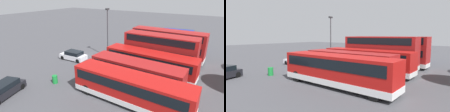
# 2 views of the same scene
# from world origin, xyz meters

# --- Properties ---
(ground_plane) EXTENTS (140.00, 140.00, 0.00)m
(ground_plane) POSITION_xyz_m (0.00, 0.00, 0.00)
(ground_plane) COLOR #47474C
(bus_double_decker_near_end) EXTENTS (2.91, 11.19, 4.55)m
(bus_double_decker_near_end) POSITION_xyz_m (-6.98, 11.02, 2.45)
(bus_double_decker_near_end) COLOR #A51919
(bus_double_decker_near_end) RESTS_ON ground
(bus_double_decker_second) EXTENTS (2.66, 10.12, 4.55)m
(bus_double_decker_second) POSITION_xyz_m (-3.40, 10.99, 2.45)
(bus_double_decker_second) COLOR #A51919
(bus_double_decker_second) RESTS_ON ground
(bus_single_deck_third) EXTENTS (3.06, 11.76, 2.95)m
(bus_single_deck_third) POSITION_xyz_m (-0.02, 10.80, 1.62)
(bus_single_deck_third) COLOR #B71411
(bus_single_deck_third) RESTS_ON ground
(bus_single_deck_fourth) EXTENTS (2.89, 10.57, 2.95)m
(bus_single_deck_fourth) POSITION_xyz_m (3.79, 10.68, 1.62)
(bus_single_deck_fourth) COLOR #A51919
(bus_single_deck_fourth) RESTS_ON ground
(bus_single_deck_fifth) EXTENTS (2.80, 11.73, 2.95)m
(bus_single_deck_fifth) POSITION_xyz_m (7.06, 11.66, 1.62)
(bus_single_deck_fifth) COLOR #B71411
(bus_single_deck_fifth) RESTS_ON ground
(box_truck_blue) EXTENTS (3.29, 7.73, 3.20)m
(box_truck_blue) POSITION_xyz_m (-14.73, 9.98, 1.71)
(box_truck_blue) COLOR navy
(box_truck_blue) RESTS_ON ground
(car_hatchback_silver) EXTENTS (2.06, 4.31, 1.43)m
(car_hatchback_silver) POSITION_xyz_m (1.47, -0.99, 0.70)
(car_hatchback_silver) COLOR silver
(car_hatchback_silver) RESTS_ON ground
(car_small_green) EXTENTS (4.78, 3.05, 1.43)m
(car_small_green) POSITION_xyz_m (12.84, 0.28, 0.70)
(car_small_green) COLOR black
(car_small_green) RESTS_ON ground
(lamp_post_tall) EXTENTS (0.70, 0.30, 7.73)m
(lamp_post_tall) POSITION_xyz_m (-2.64, 2.70, 4.54)
(lamp_post_tall) COLOR #38383D
(lamp_post_tall) RESTS_ON ground
(waste_bin_yellow) EXTENTS (0.60, 0.60, 0.95)m
(waste_bin_yellow) POSITION_xyz_m (8.23, 2.55, 0.47)
(waste_bin_yellow) COLOR #197F33
(waste_bin_yellow) RESTS_ON ground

